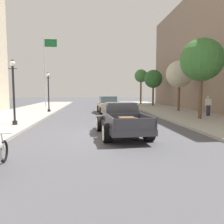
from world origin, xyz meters
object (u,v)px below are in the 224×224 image
at_px(street_lamp_far, 48,89).
at_px(street_tree_nearest, 202,60).
at_px(pedestrian_sidewalk_right, 208,104).
at_px(hotrod_truck_gunmetal, 121,119).
at_px(flagpole, 46,64).
at_px(street_tree_farthest, 141,76).
at_px(street_lamp_near, 13,87).
at_px(street_tree_third, 153,79).
at_px(street_tree_second, 179,74).
at_px(car_background_tan, 108,105).

height_order(street_lamp_far, street_tree_nearest, street_tree_nearest).
bearing_deg(street_tree_nearest, street_lamp_far, 151.26).
xyz_separation_m(pedestrian_sidewalk_right, street_lamp_far, (-13.59, 5.01, 1.30)).
bearing_deg(hotrod_truck_gunmetal, flagpole, 110.51).
bearing_deg(pedestrian_sidewalk_right, street_tree_farthest, 94.34).
distance_m(street_lamp_near, street_tree_nearest, 12.74).
relative_size(street_tree_nearest, street_tree_third, 1.15).
bearing_deg(hotrod_truck_gunmetal, street_tree_second, 55.40).
bearing_deg(street_tree_second, street_tree_third, 90.79).
xyz_separation_m(car_background_tan, street_lamp_near, (-6.19, -8.33, 1.62)).
bearing_deg(pedestrian_sidewalk_right, street_tree_second, 98.34).
bearing_deg(car_background_tan, pedestrian_sidewalk_right, -32.09).
bearing_deg(hotrod_truck_gunmetal, street_lamp_near, 155.04).
xyz_separation_m(pedestrian_sidewalk_right, street_lamp_near, (-14.00, -3.43, 1.30)).
xyz_separation_m(hotrod_truck_gunmetal, street_tree_nearest, (6.48, 4.62, 3.61)).
height_order(car_background_tan, street_lamp_near, street_lamp_near).
height_order(flagpole, street_tree_third, flagpole).
xyz_separation_m(flagpole, street_tree_nearest, (13.79, -14.93, -1.41)).
bearing_deg(street_lamp_near, street_tree_nearest, 8.41).
height_order(street_lamp_far, flagpole, flagpole).
height_order(car_background_tan, street_tree_farthest, street_tree_farthest).
relative_size(car_background_tan, street_tree_second, 0.87).
height_order(car_background_tan, street_tree_second, street_tree_second).
relative_size(pedestrian_sidewalk_right, street_tree_third, 0.33).
distance_m(pedestrian_sidewalk_right, flagpole, 20.86).
xyz_separation_m(car_background_tan, street_tree_second, (7.16, -0.43, 3.07)).
relative_size(flagpole, street_tree_nearest, 1.59).
distance_m(hotrod_truck_gunmetal, street_tree_second, 13.34).
bearing_deg(street_tree_third, pedestrian_sidewalk_right, -86.64).
xyz_separation_m(street_lamp_far, street_tree_farthest, (12.21, 13.18, 2.19)).
distance_m(car_background_tan, street_lamp_near, 10.50).
bearing_deg(hotrod_truck_gunmetal, car_background_tan, 88.91).
bearing_deg(street_lamp_near, street_tree_farthest, 59.74).
bearing_deg(street_tree_second, pedestrian_sidewalk_right, -81.66).
relative_size(street_lamp_near, flagpole, 0.42).
distance_m(street_tree_second, street_tree_third, 8.75).
distance_m(hotrod_truck_gunmetal, street_lamp_far, 12.63).
relative_size(street_lamp_near, street_tree_farthest, 0.69).
distance_m(street_lamp_far, street_tree_second, 13.03).
distance_m(hotrod_truck_gunmetal, street_lamp_near, 6.79).
distance_m(street_lamp_near, street_lamp_far, 8.45).
bearing_deg(street_tree_farthest, street_lamp_near, -120.26).
relative_size(pedestrian_sidewalk_right, street_tree_nearest, 0.29).
bearing_deg(hotrod_truck_gunmetal, street_tree_third, 69.54).
bearing_deg(flagpole, street_tree_second, -31.13).
distance_m(street_tree_nearest, street_tree_second, 6.15).
distance_m(car_background_tan, street_tree_third, 11.32).
bearing_deg(street_tree_farthest, flagpole, -160.81).
bearing_deg(pedestrian_sidewalk_right, flagpole, 138.99).
relative_size(car_background_tan, street_tree_third, 0.88).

